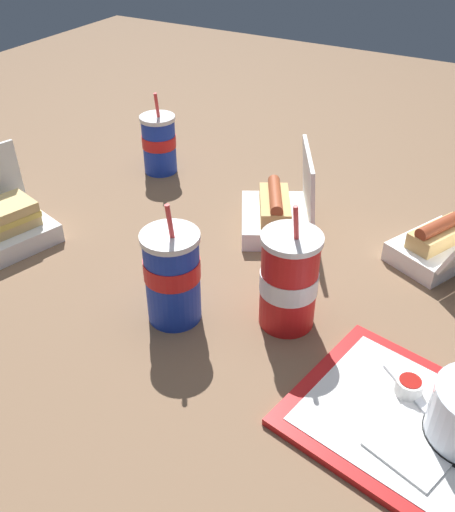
{
  "coord_description": "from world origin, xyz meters",
  "views": [
    {
      "loc": [
        0.39,
        -0.78,
        0.66
      ],
      "look_at": [
        -0.03,
        -0.03,
        0.05
      ],
      "focal_mm": 40.0,
      "sensor_mm": 36.0,
      "label": 1
    }
  ],
  "objects_px": {
    "ketchup_cup": "(409,386)",
    "soda_cup_left": "(159,143)",
    "clamshell_hotdog_front": "(443,244)",
    "clamshell_sandwich_left": "(2,225)",
    "clamshell_hotdog_center": "(278,211)",
    "plastic_fork": "(408,390)",
    "food_tray": "(427,435)",
    "soda_cup_right": "(172,275)",
    "soda_cup_corner": "(289,280)"
  },
  "relations": [
    {
      "from": "clamshell_sandwich_left",
      "to": "soda_cup_left",
      "type": "relative_size",
      "value": 1.04
    },
    {
      "from": "food_tray",
      "to": "soda_cup_corner",
      "type": "distance_m",
      "value": 0.31
    },
    {
      "from": "ketchup_cup",
      "to": "soda_cup_left",
      "type": "relative_size",
      "value": 0.19
    },
    {
      "from": "plastic_fork",
      "to": "clamshell_sandwich_left",
      "type": "relative_size",
      "value": 0.52
    },
    {
      "from": "soda_cup_left",
      "to": "clamshell_sandwich_left",
      "type": "bearing_deg",
      "value": -101.45
    },
    {
      "from": "food_tray",
      "to": "plastic_fork",
      "type": "relative_size",
      "value": 3.76
    },
    {
      "from": "food_tray",
      "to": "soda_cup_left",
      "type": "distance_m",
      "value": 0.93
    },
    {
      "from": "clamshell_hotdog_center",
      "to": "soda_cup_corner",
      "type": "height_order",
      "value": "soda_cup_corner"
    },
    {
      "from": "ketchup_cup",
      "to": "clamshell_sandwich_left",
      "type": "height_order",
      "value": "clamshell_sandwich_left"
    },
    {
      "from": "clamshell_sandwich_left",
      "to": "clamshell_hotdog_center",
      "type": "distance_m",
      "value": 0.57
    },
    {
      "from": "ketchup_cup",
      "to": "clamshell_hotdog_center",
      "type": "distance_m",
      "value": 0.5
    },
    {
      "from": "plastic_fork",
      "to": "soda_cup_left",
      "type": "xyz_separation_m",
      "value": [
        -0.74,
        0.43,
        0.06
      ]
    },
    {
      "from": "soda_cup_corner",
      "to": "clamshell_hotdog_center",
      "type": "bearing_deg",
      "value": 118.13
    },
    {
      "from": "food_tray",
      "to": "clamshell_hotdog_center",
      "type": "height_order",
      "value": "clamshell_hotdog_center"
    },
    {
      "from": "clamshell_hotdog_center",
      "to": "soda_cup_left",
      "type": "xyz_separation_m",
      "value": [
        -0.38,
        0.1,
        0.03
      ]
    },
    {
      "from": "clamshell_sandwich_left",
      "to": "clamshell_hotdog_center",
      "type": "xyz_separation_m",
      "value": [
        0.46,
        0.33,
        -0.0
      ]
    },
    {
      "from": "clamshell_hotdog_center",
      "to": "soda_cup_left",
      "type": "height_order",
      "value": "soda_cup_left"
    },
    {
      "from": "ketchup_cup",
      "to": "clamshell_hotdog_front",
      "type": "bearing_deg",
      "value": 95.61
    },
    {
      "from": "ketchup_cup",
      "to": "clamshell_sandwich_left",
      "type": "distance_m",
      "value": 0.83
    },
    {
      "from": "soda_cup_left",
      "to": "clamshell_hotdog_front",
      "type": "bearing_deg",
      "value": -4.57
    },
    {
      "from": "soda_cup_right",
      "to": "soda_cup_corner",
      "type": "bearing_deg",
      "value": 25.42
    },
    {
      "from": "plastic_fork",
      "to": "soda_cup_left",
      "type": "relative_size",
      "value": 0.54
    },
    {
      "from": "plastic_fork",
      "to": "clamshell_hotdog_front",
      "type": "bearing_deg",
      "value": 134.1
    },
    {
      "from": "ketchup_cup",
      "to": "plastic_fork",
      "type": "distance_m",
      "value": 0.01
    },
    {
      "from": "soda_cup_right",
      "to": "clamshell_sandwich_left",
      "type": "bearing_deg",
      "value": 177.51
    },
    {
      "from": "food_tray",
      "to": "soda_cup_right",
      "type": "height_order",
      "value": "soda_cup_right"
    },
    {
      "from": "clamshell_hotdog_center",
      "to": "clamshell_sandwich_left",
      "type": "bearing_deg",
      "value": -144.62
    },
    {
      "from": "soda_cup_right",
      "to": "plastic_fork",
      "type": "bearing_deg",
      "value": 2.29
    },
    {
      "from": "clamshell_hotdog_front",
      "to": "soda_cup_left",
      "type": "relative_size",
      "value": 1.14
    },
    {
      "from": "clamshell_hotdog_front",
      "to": "soda_cup_corner",
      "type": "distance_m",
      "value": 0.37
    },
    {
      "from": "plastic_fork",
      "to": "clamshell_sandwich_left",
      "type": "distance_m",
      "value": 0.83
    },
    {
      "from": "soda_cup_right",
      "to": "soda_cup_left",
      "type": "relative_size",
      "value": 1.11
    },
    {
      "from": "food_tray",
      "to": "plastic_fork",
      "type": "bearing_deg",
      "value": 125.63
    },
    {
      "from": "clamshell_hotdog_center",
      "to": "soda_cup_corner",
      "type": "distance_m",
      "value": 0.3
    },
    {
      "from": "plastic_fork",
      "to": "clamshell_sandwich_left",
      "type": "xyz_separation_m",
      "value": [
        -0.83,
        0.0,
        0.03
      ]
    },
    {
      "from": "food_tray",
      "to": "soda_cup_right",
      "type": "bearing_deg",
      "value": 174.4
    },
    {
      "from": "clamshell_hotdog_center",
      "to": "food_tray",
      "type": "bearing_deg",
      "value": -43.55
    },
    {
      "from": "ketchup_cup",
      "to": "soda_cup_right",
      "type": "relative_size",
      "value": 0.17
    },
    {
      "from": "plastic_fork",
      "to": "soda_cup_left",
      "type": "bearing_deg",
      "value": -171.77
    },
    {
      "from": "plastic_fork",
      "to": "soda_cup_right",
      "type": "relative_size",
      "value": 0.48
    },
    {
      "from": "soda_cup_left",
      "to": "soda_cup_right",
      "type": "bearing_deg",
      "value": -52.59
    },
    {
      "from": "clamshell_hotdog_front",
      "to": "soda_cup_right",
      "type": "relative_size",
      "value": 1.02
    },
    {
      "from": "food_tray",
      "to": "plastic_fork",
      "type": "xyz_separation_m",
      "value": [
        -0.04,
        0.06,
        0.01
      ]
    },
    {
      "from": "soda_cup_corner",
      "to": "food_tray",
      "type": "bearing_deg",
      "value": -25.07
    },
    {
      "from": "clamshell_sandwich_left",
      "to": "soda_cup_right",
      "type": "relative_size",
      "value": 0.93
    },
    {
      "from": "ketchup_cup",
      "to": "clamshell_hotdog_center",
      "type": "relative_size",
      "value": 0.17
    },
    {
      "from": "ketchup_cup",
      "to": "plastic_fork",
      "type": "bearing_deg",
      "value": 85.31
    },
    {
      "from": "clamshell_hotdog_center",
      "to": "clamshell_hotdog_front",
      "type": "bearing_deg",
      "value": 7.78
    },
    {
      "from": "plastic_fork",
      "to": "clamshell_hotdog_center",
      "type": "relative_size",
      "value": 0.48
    },
    {
      "from": "ketchup_cup",
      "to": "clamshell_hotdog_center",
      "type": "height_order",
      "value": "clamshell_hotdog_center"
    }
  ]
}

